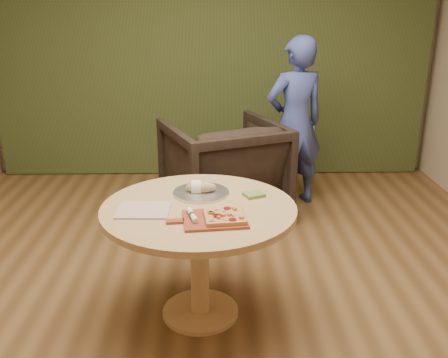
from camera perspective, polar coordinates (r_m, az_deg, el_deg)
name	(u,v)px	position (r m, az deg, el deg)	size (l,w,h in m)	color
room_shell	(208,99)	(2.76, -1.89, 9.18)	(5.04, 6.04, 2.84)	brown
curtain	(211,51)	(5.64, -1.51, 14.45)	(4.80, 0.14, 2.78)	#313D1B
pedestal_table	(199,227)	(3.04, -2.87, -5.56)	(1.17, 1.17, 0.75)	tan
pizza_paddle	(213,219)	(2.78, -1.29, -4.63)	(0.46, 0.32, 0.01)	#973D26
flatbread_pizza	(224,216)	(2.77, 0.05, -4.27)	(0.24, 0.24, 0.04)	tan
cutlery_roll	(192,215)	(2.78, -3.65, -4.13)	(0.07, 0.20, 0.03)	white
newspaper	(144,210)	(2.94, -9.15, -3.54)	(0.30, 0.25, 0.01)	white
serving_tray	(201,193)	(3.17, -2.64, -1.56)	(0.36, 0.36, 0.02)	silver
bread_roll	(200,187)	(3.15, -2.81, -0.94)	(0.19, 0.09, 0.09)	tan
green_packet	(254,195)	(3.13, 3.44, -1.79)	(0.12, 0.10, 0.02)	#53672E
armchair	(223,164)	(4.56, -0.06, 1.70)	(0.97, 0.91, 1.00)	black
person_standing	(295,123)	(4.83, 8.10, 6.36)	(0.59, 0.39, 1.62)	#394795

